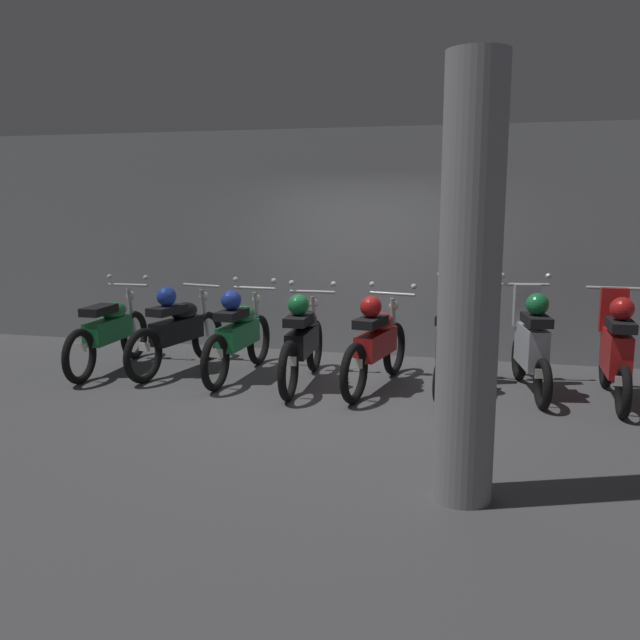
{
  "coord_description": "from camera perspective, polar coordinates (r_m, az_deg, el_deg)",
  "views": [
    {
      "loc": [
        1.61,
        -7.2,
        2.11
      ],
      "look_at": [
        -0.24,
        0.24,
        0.75
      ],
      "focal_mm": 38.0,
      "sensor_mm": 36.0,
      "label": 1
    }
  ],
  "objects": [
    {
      "name": "back_wall",
      "position": [
        9.38,
        4.07,
        6.49
      ],
      "size": [
        16.0,
        0.3,
        3.06
      ],
      "primitive_type": "cube",
      "color": "gray",
      "rests_on": "ground"
    },
    {
      "name": "motorbike_slot_6",
      "position": [
        7.79,
        17.35,
        -1.83
      ],
      "size": [
        0.58,
        1.67,
        1.29
      ],
      "color": "black",
      "rests_on": "ground"
    },
    {
      "name": "motorbike_slot_7",
      "position": [
        7.78,
        23.64,
        -2.26
      ],
      "size": [
        0.56,
        1.68,
        1.18
      ],
      "color": "black",
      "rests_on": "ground"
    },
    {
      "name": "support_pillar",
      "position": [
        4.72,
        12.47,
        2.75
      ],
      "size": [
        0.42,
        0.42,
        3.06
      ],
      "primitive_type": "cylinder",
      "color": "gray",
      "rests_on": "ground"
    },
    {
      "name": "ground_plane",
      "position": [
        7.68,
        1.32,
        -5.9
      ],
      "size": [
        80.0,
        80.0,
        0.0
      ],
      "primitive_type": "plane",
      "color": "#4C4C4F"
    },
    {
      "name": "motorbike_slot_5",
      "position": [
        7.67,
        11.14,
        -1.73
      ],
      "size": [
        0.59,
        1.68,
        1.29
      ],
      "color": "black",
      "rests_on": "ground"
    },
    {
      "name": "motorbike_slot_0",
      "position": [
        8.87,
        -17.32,
        -0.91
      ],
      "size": [
        0.59,
        1.95,
        1.15
      ],
      "color": "black",
      "rests_on": "ground"
    },
    {
      "name": "motorbike_slot_1",
      "position": [
        8.61,
        -11.91,
        -0.77
      ],
      "size": [
        0.62,
        1.93,
        1.08
      ],
      "color": "black",
      "rests_on": "ground"
    },
    {
      "name": "motorbike_slot_2",
      "position": [
        8.2,
        -6.87,
        -1.15
      ],
      "size": [
        0.59,
        1.95,
        1.15
      ],
      "color": "black",
      "rests_on": "ground"
    },
    {
      "name": "motorbike_slot_3",
      "position": [
        7.79,
        -1.47,
        -1.67
      ],
      "size": [
        0.59,
        1.95,
        1.15
      ],
      "color": "black",
      "rests_on": "ground"
    },
    {
      "name": "motorbike_slot_4",
      "position": [
        7.67,
        4.77,
        -1.89
      ],
      "size": [
        0.63,
        1.93,
        1.15
      ],
      "color": "black",
      "rests_on": "ground"
    }
  ]
}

